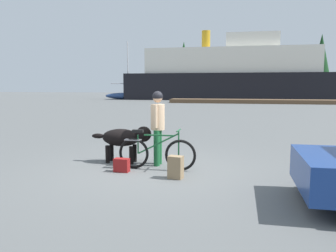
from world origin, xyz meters
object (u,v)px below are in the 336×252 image
sailboat_moored (128,96)px  backpack (176,167)px  bicycle (156,153)px  handbag_pannier (122,165)px  person_cyclist (158,121)px  dog (125,138)px  ferry_boat (231,75)px

sailboat_moored → backpack: bearing=-70.3°
backpack → bicycle: bearing=131.3°
handbag_pannier → person_cyclist: bearing=52.7°
dog → ferry_boat: (1.40, 38.67, 2.59)m
person_cyclist → sailboat_moored: size_ratio=0.23×
backpack → dog: bearing=141.4°
dog → person_cyclist: bearing=-5.1°
person_cyclist → dog: (-0.83, 0.07, -0.44)m
bicycle → handbag_pannier: 0.79m
bicycle → sailboat_moored: sailboat_moored is taller
bicycle → backpack: bicycle is taller
person_cyclist → backpack: (0.62, -1.08, -0.80)m
bicycle → person_cyclist: bearing=98.8°
bicycle → sailboat_moored: bearing=109.3°
handbag_pannier → ferry_boat: bearing=88.3°
person_cyclist → ferry_boat: ferry_boat is taller
sailboat_moored → bicycle: bearing=-70.7°
handbag_pannier → ferry_boat: (1.18, 39.54, 3.04)m
dog → handbag_pannier: bearing=-75.8°
backpack → sailboat_moored: sailboat_moored is taller
backpack → handbag_pannier: size_ratio=1.41×
handbag_pannier → bicycle: bearing=26.9°
dog → ferry_boat: bearing=87.9°
handbag_pannier → ferry_boat: ferry_boat is taller
sailboat_moored → person_cyclist: bearing=-70.6°
bicycle → sailboat_moored: size_ratio=0.23×
backpack → ferry_boat: 39.93m
ferry_boat → person_cyclist: bearing=-90.8°
dog → handbag_pannier: 1.00m
bicycle → handbag_pannier: bicycle is taller
bicycle → backpack: (0.55, -0.63, -0.15)m
sailboat_moored → handbag_pannier: bearing=-71.8°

